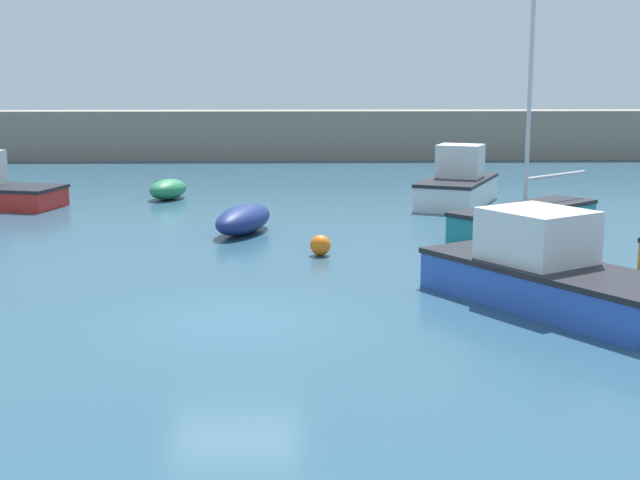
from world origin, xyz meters
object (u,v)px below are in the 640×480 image
(dinghy_near_pier, at_px, (168,189))
(rowboat_blue_near, at_px, (243,219))
(motorboat_grey_hull, at_px, (458,185))
(sailboat_tall_mast, at_px, (524,220))
(mooring_buoy_orange, at_px, (320,245))
(cabin_cruiser_white, at_px, (547,272))

(dinghy_near_pier, height_order, rowboat_blue_near, rowboat_blue_near)
(motorboat_grey_hull, relative_size, rowboat_blue_near, 1.56)
(sailboat_tall_mast, height_order, rowboat_blue_near, sailboat_tall_mast)
(motorboat_grey_hull, distance_m, mooring_buoy_orange, 10.63)
(dinghy_near_pier, bearing_deg, cabin_cruiser_white, 53.65)
(dinghy_near_pier, xyz_separation_m, cabin_cruiser_white, (10.12, -16.15, 0.32))
(motorboat_grey_hull, bearing_deg, mooring_buoy_orange, -6.53)
(cabin_cruiser_white, xyz_separation_m, motorboat_grey_hull, (0.74, 14.47, 0.02))
(cabin_cruiser_white, distance_m, sailboat_tall_mast, 7.65)
(mooring_buoy_orange, bearing_deg, sailboat_tall_mast, 20.45)
(sailboat_tall_mast, xyz_separation_m, mooring_buoy_orange, (-6.00, -2.24, -0.27))
(mooring_buoy_orange, bearing_deg, rowboat_blue_near, 123.32)
(sailboat_tall_mast, height_order, mooring_buoy_orange, sailboat_tall_mast)
(sailboat_tall_mast, relative_size, rowboat_blue_near, 2.31)
(dinghy_near_pier, height_order, motorboat_grey_hull, motorboat_grey_hull)
(sailboat_tall_mast, bearing_deg, rowboat_blue_near, -48.33)
(rowboat_blue_near, bearing_deg, sailboat_tall_mast, 101.41)
(cabin_cruiser_white, relative_size, motorboat_grey_hull, 1.17)
(cabin_cruiser_white, distance_m, rowboat_blue_near, 11.02)
(dinghy_near_pier, xyz_separation_m, motorboat_grey_hull, (10.86, -1.68, 0.34))
(dinghy_near_pier, relative_size, mooring_buoy_orange, 4.13)
(dinghy_near_pier, distance_m, rowboat_blue_near, 8.19)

